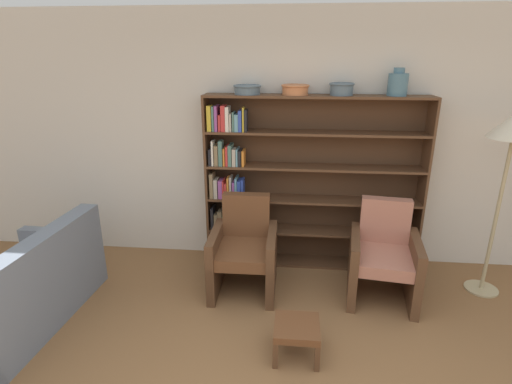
{
  "coord_description": "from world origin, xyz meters",
  "views": [
    {
      "loc": [
        -0.01,
        -1.6,
        2.28
      ],
      "look_at": [
        -0.39,
        2.23,
        0.95
      ],
      "focal_mm": 28.0,
      "sensor_mm": 36.0,
      "label": 1
    }
  ],
  "objects_px": {
    "bowl_stoneware": "(247,89)",
    "bowl_sage": "(342,88)",
    "bowl_slate": "(295,89)",
    "footstool": "(297,330)",
    "vase_tall": "(398,84)",
    "bookshelf": "(292,186)",
    "couch": "(19,293)",
    "armchair_leather": "(244,251)",
    "armchair_cushioned": "(383,257)"
  },
  "relations": [
    {
      "from": "bowl_slate",
      "to": "vase_tall",
      "type": "distance_m",
      "value": 1.0
    },
    {
      "from": "bowl_stoneware",
      "to": "armchair_cushioned",
      "type": "distance_m",
      "value": 2.15
    },
    {
      "from": "bowl_slate",
      "to": "footstool",
      "type": "relative_size",
      "value": 0.8
    },
    {
      "from": "bowl_slate",
      "to": "armchair_leather",
      "type": "bearing_deg",
      "value": -128.21
    },
    {
      "from": "bowl_sage",
      "to": "armchair_cushioned",
      "type": "distance_m",
      "value": 1.71
    },
    {
      "from": "vase_tall",
      "to": "armchair_cushioned",
      "type": "relative_size",
      "value": 0.28
    },
    {
      "from": "bowl_sage",
      "to": "armchair_cushioned",
      "type": "height_order",
      "value": "bowl_sage"
    },
    {
      "from": "bowl_sage",
      "to": "vase_tall",
      "type": "bearing_deg",
      "value": -0.0
    },
    {
      "from": "bowl_stoneware",
      "to": "bowl_slate",
      "type": "xyz_separation_m",
      "value": [
        0.49,
        0.0,
        0.0
      ]
    },
    {
      "from": "bowl_stoneware",
      "to": "footstool",
      "type": "bearing_deg",
      "value": -69.74
    },
    {
      "from": "armchair_leather",
      "to": "armchair_cushioned",
      "type": "relative_size",
      "value": 1.0
    },
    {
      "from": "couch",
      "to": "vase_tall",
      "type": "bearing_deg",
      "value": -65.38
    },
    {
      "from": "bowl_slate",
      "to": "armchair_leather",
      "type": "distance_m",
      "value": 1.7
    },
    {
      "from": "bookshelf",
      "to": "couch",
      "type": "bearing_deg",
      "value": -149.89
    },
    {
      "from": "bookshelf",
      "to": "couch",
      "type": "xyz_separation_m",
      "value": [
        -2.35,
        -1.36,
        -0.63
      ]
    },
    {
      "from": "couch",
      "to": "footstool",
      "type": "distance_m",
      "value": 2.44
    },
    {
      "from": "bookshelf",
      "to": "bowl_stoneware",
      "type": "distance_m",
      "value": 1.13
    },
    {
      "from": "bowl_slate",
      "to": "vase_tall",
      "type": "relative_size",
      "value": 1.06
    },
    {
      "from": "bookshelf",
      "to": "vase_tall",
      "type": "distance_m",
      "value": 1.48
    },
    {
      "from": "bookshelf",
      "to": "armchair_cushioned",
      "type": "distance_m",
      "value": 1.2
    },
    {
      "from": "bowl_stoneware",
      "to": "armchair_cushioned",
      "type": "relative_size",
      "value": 0.31
    },
    {
      "from": "vase_tall",
      "to": "bookshelf",
      "type": "bearing_deg",
      "value": 178.99
    },
    {
      "from": "bookshelf",
      "to": "bowl_sage",
      "type": "xyz_separation_m",
      "value": [
        0.47,
        -0.02,
        1.04
      ]
    },
    {
      "from": "bowl_slate",
      "to": "footstool",
      "type": "bearing_deg",
      "value": -87.12
    },
    {
      "from": "couch",
      "to": "armchair_leather",
      "type": "bearing_deg",
      "value": -65.37
    },
    {
      "from": "bookshelf",
      "to": "vase_tall",
      "type": "height_order",
      "value": "vase_tall"
    },
    {
      "from": "armchair_cushioned",
      "to": "footstool",
      "type": "relative_size",
      "value": 2.65
    },
    {
      "from": "footstool",
      "to": "bowl_stoneware",
      "type": "bearing_deg",
      "value": 110.26
    },
    {
      "from": "armchair_leather",
      "to": "couch",
      "type": "bearing_deg",
      "value": 21.05
    },
    {
      "from": "armchair_cushioned",
      "to": "footstool",
      "type": "xyz_separation_m",
      "value": [
        -0.83,
        -0.94,
        -0.18
      ]
    },
    {
      "from": "bowl_stoneware",
      "to": "bowl_sage",
      "type": "xyz_separation_m",
      "value": [
        0.94,
        0.0,
        0.01
      ]
    },
    {
      "from": "bookshelf",
      "to": "armchair_leather",
      "type": "bearing_deg",
      "value": -126.88
    },
    {
      "from": "bookshelf",
      "to": "armchair_leather",
      "type": "height_order",
      "value": "bookshelf"
    },
    {
      "from": "armchair_leather",
      "to": "armchair_cushioned",
      "type": "bearing_deg",
      "value": 179.17
    },
    {
      "from": "bookshelf",
      "to": "armchair_leather",
      "type": "distance_m",
      "value": 0.9
    },
    {
      "from": "bowl_slate",
      "to": "vase_tall",
      "type": "bearing_deg",
      "value": -0.0
    },
    {
      "from": "bookshelf",
      "to": "footstool",
      "type": "distance_m",
      "value": 1.69
    },
    {
      "from": "bookshelf",
      "to": "footstool",
      "type": "bearing_deg",
      "value": -86.84
    },
    {
      "from": "bookshelf",
      "to": "vase_tall",
      "type": "xyz_separation_m",
      "value": [
        1.0,
        -0.02,
        1.09
      ]
    },
    {
      "from": "bowl_stoneware",
      "to": "bowl_sage",
      "type": "distance_m",
      "value": 0.94
    },
    {
      "from": "armchair_leather",
      "to": "bowl_sage",
      "type": "bearing_deg",
      "value": -148.38
    },
    {
      "from": "armchair_cushioned",
      "to": "bowl_sage",
      "type": "bearing_deg",
      "value": -45.0
    },
    {
      "from": "bowl_slate",
      "to": "footstool",
      "type": "height_order",
      "value": "bowl_slate"
    },
    {
      "from": "vase_tall",
      "to": "armchair_cushioned",
      "type": "distance_m",
      "value": 1.7
    },
    {
      "from": "bowl_sage",
      "to": "armchair_leather",
      "type": "distance_m",
      "value": 1.89
    },
    {
      "from": "vase_tall",
      "to": "bowl_stoneware",
      "type": "bearing_deg",
      "value": 180.0
    },
    {
      "from": "armchair_cushioned",
      "to": "bookshelf",
      "type": "bearing_deg",
      "value": -25.86
    },
    {
      "from": "bowl_sage",
      "to": "bowl_stoneware",
      "type": "bearing_deg",
      "value": 180.0
    },
    {
      "from": "bowl_stoneware",
      "to": "vase_tall",
      "type": "bearing_deg",
      "value": -0.0
    },
    {
      "from": "vase_tall",
      "to": "footstool",
      "type": "bearing_deg",
      "value": -121.12
    }
  ]
}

